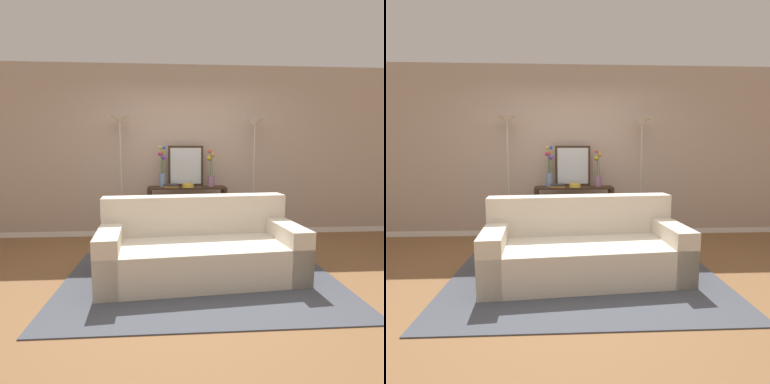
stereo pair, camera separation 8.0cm
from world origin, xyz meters
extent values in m
cube|color=brown|center=(0.00, 0.00, -0.01)|extent=(16.00, 16.00, 0.02)
cube|color=white|center=(0.00, 1.93, 0.04)|extent=(12.00, 0.15, 0.09)
cube|color=#B29E8E|center=(0.00, 1.93, 1.43)|extent=(12.00, 0.14, 2.69)
cube|color=#474C56|center=(0.14, -0.03, 0.01)|extent=(2.98, 2.00, 0.01)
cube|color=beige|center=(0.14, 0.07, 0.21)|extent=(2.27, 1.16, 0.42)
cube|color=beige|center=(0.11, 0.43, 0.65)|extent=(2.21, 0.44, 0.46)
cube|color=beige|center=(-0.83, -0.01, 0.30)|extent=(0.32, 0.99, 0.60)
cube|color=beige|center=(1.12, 0.16, 0.30)|extent=(0.32, 0.99, 0.60)
cube|color=#382619|center=(0.07, 1.58, 0.84)|extent=(1.23, 0.32, 0.03)
cube|color=#382619|center=(0.07, 1.58, 0.15)|extent=(1.13, 0.27, 0.01)
cube|color=#382619|center=(-0.52, 1.44, 0.41)|extent=(0.05, 0.05, 0.83)
cube|color=#382619|center=(0.66, 1.44, 0.41)|extent=(0.05, 0.05, 0.83)
cube|color=#382619|center=(-0.52, 1.71, 0.41)|extent=(0.05, 0.05, 0.83)
cube|color=#382619|center=(0.66, 1.71, 0.41)|extent=(0.05, 0.05, 0.83)
cylinder|color=#B7B2A8|center=(-0.95, 1.58, 0.01)|extent=(0.26, 0.26, 0.02)
cylinder|color=#B7B2A8|center=(-0.95, 1.58, 0.93)|extent=(0.02, 0.02, 1.82)
cone|color=silver|center=(-0.95, 1.58, 1.89)|extent=(0.28, 0.28, 0.10)
cylinder|color=#B7B2A8|center=(1.13, 1.58, 0.01)|extent=(0.26, 0.26, 0.02)
cylinder|color=#B7B2A8|center=(1.13, 1.58, 0.91)|extent=(0.02, 0.02, 1.78)
cone|color=silver|center=(1.13, 1.58, 1.85)|extent=(0.28, 0.28, 0.10)
cube|color=#382619|center=(0.06, 1.71, 1.18)|extent=(0.56, 0.02, 0.64)
cube|color=silver|center=(0.06, 1.70, 1.18)|extent=(0.49, 0.01, 0.57)
cylinder|color=#6B84AD|center=(-0.32, 1.59, 0.96)|extent=(0.09, 0.09, 0.21)
cylinder|color=#3D7538|center=(-0.33, 1.58, 1.22)|extent=(0.01, 0.03, 0.30)
sphere|color=#C92B77|center=(-0.35, 1.58, 1.37)|extent=(0.06, 0.06, 0.06)
cylinder|color=#3D7538|center=(-0.30, 1.59, 1.27)|extent=(0.01, 0.03, 0.39)
sphere|color=blue|center=(-0.28, 1.58, 1.46)|extent=(0.05, 0.05, 0.05)
cylinder|color=#3D7538|center=(-0.32, 1.60, 1.23)|extent=(0.05, 0.01, 0.32)
sphere|color=gold|center=(-0.32, 1.62, 1.39)|extent=(0.07, 0.07, 0.07)
cylinder|color=#3D7538|center=(-0.33, 1.59, 1.27)|extent=(0.01, 0.02, 0.40)
sphere|color=gold|center=(-0.35, 1.60, 1.47)|extent=(0.05, 0.05, 0.05)
cylinder|color=#3D7538|center=(-0.30, 1.60, 1.19)|extent=(0.02, 0.02, 0.24)
sphere|color=#6A3BCE|center=(-0.29, 1.61, 1.31)|extent=(0.07, 0.07, 0.07)
cylinder|color=gray|center=(0.46, 1.61, 0.94)|extent=(0.11, 0.11, 0.17)
cylinder|color=#3D7538|center=(0.47, 1.59, 1.19)|extent=(0.03, 0.03, 0.33)
sphere|color=#C57831|center=(0.48, 1.58, 1.35)|extent=(0.06, 0.06, 0.06)
cylinder|color=#3D7538|center=(0.45, 1.62, 1.22)|extent=(0.02, 0.02, 0.38)
sphere|color=#C14A39|center=(0.43, 1.63, 1.41)|extent=(0.06, 0.06, 0.06)
cylinder|color=#3D7538|center=(0.44, 1.61, 1.16)|extent=(0.01, 0.02, 0.27)
sphere|color=red|center=(0.42, 1.61, 1.29)|extent=(0.06, 0.06, 0.06)
cylinder|color=#3D7538|center=(0.44, 1.60, 1.16)|extent=(0.01, 0.02, 0.28)
sphere|color=gold|center=(0.42, 1.59, 1.30)|extent=(0.07, 0.07, 0.07)
cylinder|color=gold|center=(0.08, 1.49, 0.88)|extent=(0.18, 0.18, 0.05)
torus|color=gold|center=(0.08, 1.49, 0.91)|extent=(0.18, 0.18, 0.01)
cube|color=#B77F33|center=(-0.18, 1.50, 0.87)|extent=(0.22, 0.17, 0.03)
cube|color=#2D2D33|center=(-0.18, 1.49, 0.89)|extent=(0.21, 0.16, 0.02)
cube|color=#2D2D33|center=(-0.41, 1.58, 0.06)|extent=(0.04, 0.15, 0.11)
cube|color=gold|center=(-0.37, 1.58, 0.06)|extent=(0.04, 0.16, 0.13)
cube|color=slate|center=(-0.32, 1.58, 0.06)|extent=(0.05, 0.17, 0.11)
cube|color=maroon|center=(-0.27, 1.58, 0.05)|extent=(0.05, 0.18, 0.10)
cube|color=silver|center=(-0.23, 1.58, 0.06)|extent=(0.03, 0.16, 0.12)
cube|color=#B77F33|center=(-0.18, 1.58, 0.06)|extent=(0.06, 0.16, 0.12)
cube|color=#236033|center=(-0.13, 1.58, 0.05)|extent=(0.03, 0.17, 0.10)
cube|color=tan|center=(-0.09, 1.58, 0.06)|extent=(0.04, 0.16, 0.12)
camera|label=1|loc=(-0.17, -3.27, 1.42)|focal=29.03mm
camera|label=2|loc=(-0.10, -3.27, 1.42)|focal=29.03mm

